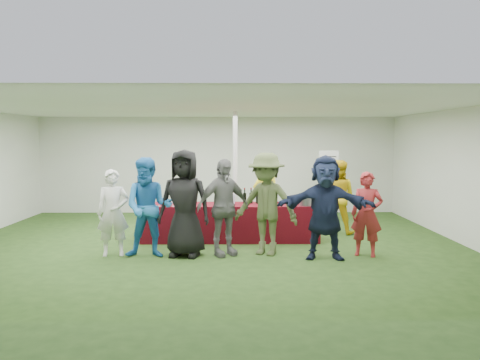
{
  "coord_description": "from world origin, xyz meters",
  "views": [
    {
      "loc": [
        0.49,
        -9.22,
        2.08
      ],
      "look_at": [
        0.6,
        0.31,
        1.25
      ],
      "focal_mm": 35.0,
      "sensor_mm": 36.0,
      "label": 1
    }
  ],
  "objects_px": {
    "customer_1": "(149,208)",
    "customer_2": "(185,203)",
    "customer_4": "(266,204)",
    "customer_5": "(325,207)",
    "customer_0": "(113,213)",
    "staff_pourer": "(266,198)",
    "customer_3": "(223,207)",
    "wine_list_sign": "(329,170)",
    "staff_back": "(338,197)",
    "customer_6": "(367,214)",
    "dump_bucket": "(306,201)",
    "serving_table": "(230,222)"
  },
  "relations": [
    {
      "from": "staff_back",
      "to": "staff_pourer",
      "type": "bearing_deg",
      "value": 27.25
    },
    {
      "from": "serving_table",
      "to": "customer_1",
      "type": "height_order",
      "value": "customer_1"
    },
    {
      "from": "wine_list_sign",
      "to": "customer_4",
      "type": "height_order",
      "value": "customer_4"
    },
    {
      "from": "serving_table",
      "to": "dump_bucket",
      "type": "xyz_separation_m",
      "value": [
        1.52,
        -0.22,
        0.46
      ]
    },
    {
      "from": "customer_1",
      "to": "customer_6",
      "type": "distance_m",
      "value": 3.87
    },
    {
      "from": "staff_back",
      "to": "customer_4",
      "type": "relative_size",
      "value": 0.88
    },
    {
      "from": "serving_table",
      "to": "customer_3",
      "type": "distance_m",
      "value": 1.36
    },
    {
      "from": "dump_bucket",
      "to": "wine_list_sign",
      "type": "bearing_deg",
      "value": 68.84
    },
    {
      "from": "customer_0",
      "to": "wine_list_sign",
      "type": "bearing_deg",
      "value": 27.31
    },
    {
      "from": "customer_1",
      "to": "customer_3",
      "type": "xyz_separation_m",
      "value": [
        1.31,
        0.1,
        -0.01
      ]
    },
    {
      "from": "staff_back",
      "to": "customer_2",
      "type": "xyz_separation_m",
      "value": [
        -3.17,
        -2.0,
        0.14
      ]
    },
    {
      "from": "staff_pourer",
      "to": "customer_4",
      "type": "xyz_separation_m",
      "value": [
        -0.11,
        -1.83,
        0.13
      ]
    },
    {
      "from": "dump_bucket",
      "to": "customer_2",
      "type": "distance_m",
      "value": 2.56
    },
    {
      "from": "customer_1",
      "to": "customer_3",
      "type": "height_order",
      "value": "customer_1"
    },
    {
      "from": "customer_0",
      "to": "customer_5",
      "type": "distance_m",
      "value": 3.75
    },
    {
      "from": "dump_bucket",
      "to": "customer_6",
      "type": "xyz_separation_m",
      "value": [
        0.92,
        -1.11,
        -0.08
      ]
    },
    {
      "from": "wine_list_sign",
      "to": "customer_6",
      "type": "xyz_separation_m",
      "value": [
        -0.03,
        -3.55,
        -0.56
      ]
    },
    {
      "from": "wine_list_sign",
      "to": "customer_2",
      "type": "height_order",
      "value": "customer_2"
    },
    {
      "from": "staff_back",
      "to": "customer_6",
      "type": "distance_m",
      "value": 2.03
    },
    {
      "from": "dump_bucket",
      "to": "customer_1",
      "type": "bearing_deg",
      "value": -158.87
    },
    {
      "from": "staff_back",
      "to": "customer_4",
      "type": "xyz_separation_m",
      "value": [
        -1.71,
        -1.92,
        0.11
      ]
    },
    {
      "from": "customer_3",
      "to": "customer_4",
      "type": "xyz_separation_m",
      "value": [
        0.77,
        0.04,
        0.05
      ]
    },
    {
      "from": "dump_bucket",
      "to": "customer_1",
      "type": "height_order",
      "value": "customer_1"
    },
    {
      "from": "customer_1",
      "to": "customer_5",
      "type": "bearing_deg",
      "value": -2.97
    },
    {
      "from": "customer_3",
      "to": "staff_pourer",
      "type": "bearing_deg",
      "value": 34.77
    },
    {
      "from": "wine_list_sign",
      "to": "customer_0",
      "type": "height_order",
      "value": "wine_list_sign"
    },
    {
      "from": "customer_3",
      "to": "wine_list_sign",
      "type": "bearing_deg",
      "value": 23.56
    },
    {
      "from": "wine_list_sign",
      "to": "customer_4",
      "type": "distance_m",
      "value": 3.9
    },
    {
      "from": "serving_table",
      "to": "staff_pourer",
      "type": "bearing_deg",
      "value": 38.45
    },
    {
      "from": "customer_1",
      "to": "customer_5",
      "type": "relative_size",
      "value": 0.98
    },
    {
      "from": "dump_bucket",
      "to": "customer_5",
      "type": "height_order",
      "value": "customer_5"
    },
    {
      "from": "customer_4",
      "to": "customer_6",
      "type": "distance_m",
      "value": 1.8
    },
    {
      "from": "customer_0",
      "to": "customer_4",
      "type": "bearing_deg",
      "value": -9.14
    },
    {
      "from": "customer_5",
      "to": "customer_4",
      "type": "bearing_deg",
      "value": 168.72
    },
    {
      "from": "dump_bucket",
      "to": "customer_1",
      "type": "xyz_separation_m",
      "value": [
        -2.95,
        -1.14,
        0.04
      ]
    },
    {
      "from": "serving_table",
      "to": "customer_0",
      "type": "height_order",
      "value": "customer_0"
    },
    {
      "from": "staff_back",
      "to": "customer_1",
      "type": "bearing_deg",
      "value": 52.56
    },
    {
      "from": "serving_table",
      "to": "customer_6",
      "type": "height_order",
      "value": "customer_6"
    },
    {
      "from": "serving_table",
      "to": "dump_bucket",
      "type": "relative_size",
      "value": 13.93
    },
    {
      "from": "dump_bucket",
      "to": "customer_5",
      "type": "distance_m",
      "value": 1.3
    },
    {
      "from": "customer_1",
      "to": "customer_4",
      "type": "bearing_deg",
      "value": 3.82
    },
    {
      "from": "customer_1",
      "to": "customer_2",
      "type": "bearing_deg",
      "value": 5.84
    },
    {
      "from": "dump_bucket",
      "to": "customer_3",
      "type": "xyz_separation_m",
      "value": [
        -1.64,
        -1.04,
        0.03
      ]
    },
    {
      "from": "dump_bucket",
      "to": "customer_0",
      "type": "bearing_deg",
      "value": -163.9
    },
    {
      "from": "staff_back",
      "to": "customer_5",
      "type": "xyz_separation_m",
      "value": [
        -0.7,
        -2.21,
        0.09
      ]
    },
    {
      "from": "dump_bucket",
      "to": "staff_pourer",
      "type": "relative_size",
      "value": 0.16
    },
    {
      "from": "staff_pourer",
      "to": "customer_0",
      "type": "xyz_separation_m",
      "value": [
        -2.85,
        -1.87,
        -0.02
      ]
    },
    {
      "from": "customer_3",
      "to": "serving_table",
      "type": "bearing_deg",
      "value": 54.9
    },
    {
      "from": "staff_pourer",
      "to": "customer_3",
      "type": "relative_size",
      "value": 0.91
    },
    {
      "from": "staff_pourer",
      "to": "customer_1",
      "type": "distance_m",
      "value": 2.96
    }
  ]
}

